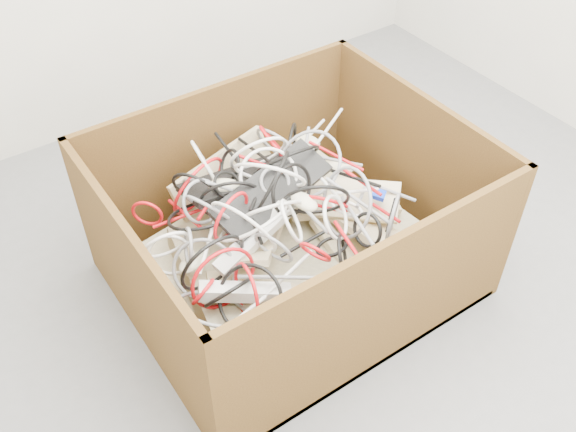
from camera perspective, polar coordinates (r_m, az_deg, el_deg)
ground at (r=2.43m, az=6.07°, el=-6.01°), size 3.00×3.00×0.00m
cardboard_box at (r=2.33m, az=-0.04°, el=-3.10°), size 1.17×0.97×0.60m
keyboard_pile at (r=2.27m, az=0.33°, el=-0.12°), size 0.89×0.84×0.40m
mice_scatter at (r=2.19m, az=0.38°, el=0.35°), size 0.83×0.73×0.20m
power_strip_left at (r=2.05m, az=-3.10°, el=-2.05°), size 0.31×0.12×0.12m
power_strip_right at (r=1.97m, az=-3.79°, el=-6.71°), size 0.28×0.18×0.09m
vga_plug at (r=2.24m, az=7.99°, el=1.88°), size 0.06×0.06×0.03m
cable_tangle at (r=2.11m, az=-2.69°, el=0.68°), size 1.01×0.83×0.44m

